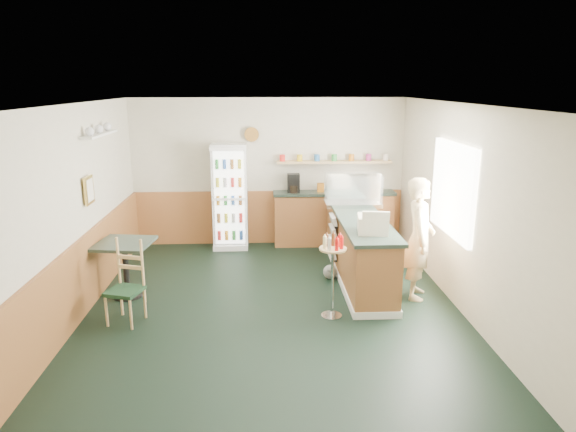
{
  "coord_description": "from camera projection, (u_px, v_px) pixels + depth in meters",
  "views": [
    {
      "loc": [
        -0.1,
        -6.39,
        2.95
      ],
      "look_at": [
        0.24,
        0.6,
        1.13
      ],
      "focal_mm": 32.0,
      "sensor_mm": 36.0,
      "label": 1
    }
  ],
  "objects": [
    {
      "name": "room_envelope",
      "position": [
        254.0,
        187.0,
        7.24
      ],
      "size": [
        5.04,
        6.02,
        2.72
      ],
      "color": "beige",
      "rests_on": "ground"
    },
    {
      "name": "service_counter",
      "position": [
        358.0,
        249.0,
        7.91
      ],
      "size": [
        0.68,
        3.01,
        1.01
      ],
      "color": "#A76035",
      "rests_on": "ground"
    },
    {
      "name": "back_counter",
      "position": [
        333.0,
        216.0,
        9.55
      ],
      "size": [
        2.24,
        0.42,
        1.69
      ],
      "color": "#A76035",
      "rests_on": "ground"
    },
    {
      "name": "drinks_fridge",
      "position": [
        230.0,
        197.0,
        9.3
      ],
      "size": [
        0.63,
        0.53,
        1.9
      ],
      "color": "white",
      "rests_on": "ground"
    },
    {
      "name": "ground",
      "position": [
        272.0,
        308.0,
        6.93
      ],
      "size": [
        6.0,
        6.0,
        0.0
      ],
      "primitive_type": "plane",
      "color": "black",
      "rests_on": "ground"
    },
    {
      "name": "shopkeeper",
      "position": [
        419.0,
        239.0,
        7.11
      ],
      "size": [
        0.55,
        0.66,
        1.72
      ],
      "primitive_type": "imported",
      "rotation": [
        0.0,
        0.0,
        1.29
      ],
      "color": "tan",
      "rests_on": "ground"
    },
    {
      "name": "cafe_table",
      "position": [
        125.0,
        258.0,
        7.18
      ],
      "size": [
        0.83,
        0.83,
        0.81
      ],
      "rotation": [
        0.0,
        0.0,
        -0.14
      ],
      "color": "black",
      "rests_on": "ground"
    },
    {
      "name": "condiment_stand",
      "position": [
        333.0,
        264.0,
        6.51
      ],
      "size": [
        0.35,
        0.35,
        1.09
      ],
      "rotation": [
        0.0,
        0.0,
        -0.37
      ],
      "color": "silver",
      "rests_on": "ground"
    },
    {
      "name": "cash_register",
      "position": [
        373.0,
        224.0,
        6.84
      ],
      "size": [
        0.44,
        0.46,
        0.23
      ],
      "primitive_type": "cube",
      "rotation": [
        0.0,
        0.0,
        -0.14
      ],
      "color": "beige",
      "rests_on": "service_counter"
    },
    {
      "name": "cafe_chair",
      "position": [
        126.0,
        279.0,
        6.47
      ],
      "size": [
        0.49,
        0.5,
        1.06
      ],
      "rotation": [
        0.0,
        0.0,
        -0.3
      ],
      "color": "#15311C",
      "rests_on": "ground"
    },
    {
      "name": "dog_doorstop",
      "position": [
        330.0,
        271.0,
        7.93
      ],
      "size": [
        0.22,
        0.29,
        0.27
      ],
      "rotation": [
        0.0,
        0.0,
        -0.41
      ],
      "color": "gray",
      "rests_on": "ground"
    },
    {
      "name": "newspaper_rack",
      "position": [
        333.0,
        237.0,
        8.13
      ],
      "size": [
        0.09,
        0.45,
        0.71
      ],
      "color": "black",
      "rests_on": "ground"
    },
    {
      "name": "display_case",
      "position": [
        353.0,
        190.0,
        8.31
      ],
      "size": [
        0.9,
        0.47,
        0.51
      ],
      "color": "silver",
      "rests_on": "service_counter"
    }
  ]
}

